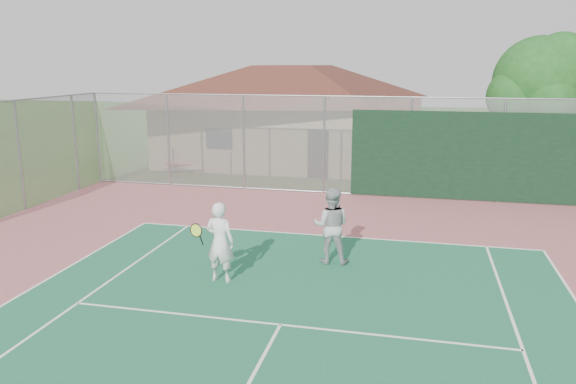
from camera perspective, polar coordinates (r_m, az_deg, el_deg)
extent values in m
cylinder|color=gray|center=(23.34, -18.77, 5.21)|extent=(0.08, 0.08, 3.50)
cylinder|color=gray|center=(21.91, -12.05, 5.15)|extent=(0.08, 0.08, 3.50)
cylinder|color=gray|center=(20.82, -4.52, 5.00)|extent=(0.08, 0.08, 3.50)
cylinder|color=gray|center=(20.13, 3.68, 4.73)|extent=(0.08, 0.08, 3.50)
cylinder|color=gray|center=(19.87, 12.27, 4.35)|extent=(0.08, 0.08, 3.50)
cylinder|color=gray|center=(20.06, 20.88, 3.87)|extent=(0.08, 0.08, 3.50)
cylinder|color=gray|center=(19.82, 6.65, 9.63)|extent=(20.00, 0.05, 0.05)
cylinder|color=gray|center=(20.31, 6.40, -0.13)|extent=(20.00, 0.05, 0.05)
cube|color=#999EA0|center=(19.99, 6.52, 4.62)|extent=(20.00, 0.02, 3.50)
cube|color=black|center=(20.04, 20.85, 3.29)|extent=(10.00, 0.04, 3.00)
cylinder|color=gray|center=(22.09, -20.80, 4.65)|extent=(0.08, 0.08, 3.50)
cylinder|color=gray|center=(19.70, -25.60, 3.30)|extent=(0.08, 0.08, 3.50)
cube|color=#999EA0|center=(19.70, -25.60, 3.30)|extent=(0.02, 9.00, 3.50)
cube|color=tan|center=(26.90, 0.52, 6.12)|extent=(11.36, 7.61, 2.83)
cube|color=#582B20|center=(26.77, 0.53, 9.23)|extent=(11.83, 8.08, 0.17)
pyramid|color=#582B20|center=(26.71, 0.53, 12.76)|extent=(12.49, 8.37, 1.70)
cube|color=black|center=(22.91, 3.06, 3.82)|extent=(0.85, 0.06, 1.98)
cube|color=#B6342A|center=(24.73, -9.12, 2.81)|extent=(2.78, 1.11, 0.05)
cube|color=#B2B5BA|center=(24.55, -9.31, 2.28)|extent=(2.78, 1.08, 0.04)
cube|color=#B6342A|center=(25.15, -8.70, 3.76)|extent=(2.78, 1.11, 0.05)
cube|color=#B2B5BA|center=(24.96, -8.89, 3.25)|extent=(2.78, 1.08, 0.04)
cube|color=#B6342A|center=(25.58, -8.30, 4.68)|extent=(2.78, 1.11, 0.05)
cube|color=#B2B5BA|center=(25.39, -8.48, 4.18)|extent=(2.78, 1.08, 0.04)
cube|color=#B2B5BA|center=(25.69, -11.44, 3.52)|extent=(0.57, 1.64, 1.04)
cube|color=#B2B5BA|center=(24.72, -5.83, 3.35)|extent=(0.57, 1.64, 1.04)
cylinder|color=#392815|center=(24.20, 23.62, 4.53)|extent=(0.39, 0.39, 3.05)
sphere|color=#164816|center=(24.01, 24.14, 10.19)|extent=(3.49, 3.49, 3.49)
sphere|color=#164816|center=(24.54, 26.18, 9.01)|extent=(2.40, 2.40, 2.40)
sphere|color=#164816|center=(23.45, 22.10, 8.99)|extent=(2.18, 2.18, 2.18)
sphere|color=#164816|center=(23.12, 24.97, 8.42)|extent=(1.96, 1.96, 1.96)
sphere|color=#164816|center=(24.82, 22.98, 9.84)|extent=(2.18, 2.18, 2.18)
sphere|color=#164816|center=(23.91, 25.98, 11.85)|extent=(2.18, 2.18, 2.18)
imported|color=silver|center=(12.11, -6.92, -5.16)|extent=(0.68, 0.48, 1.76)
imported|color=#A3A6A8|center=(13.19, 4.40, -3.51)|extent=(0.90, 0.71, 1.80)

